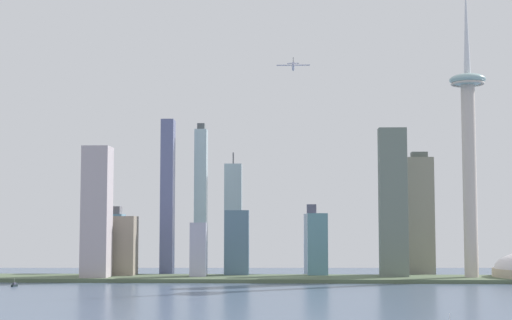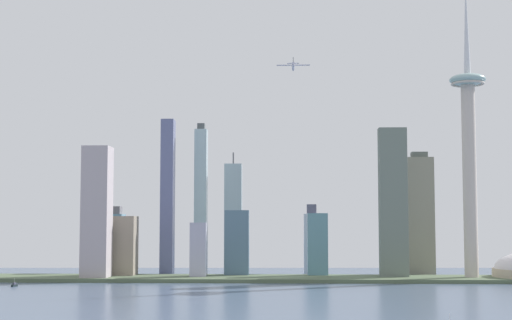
{
  "view_description": "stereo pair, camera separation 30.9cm",
  "coord_description": "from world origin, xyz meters",
  "px_view_note": "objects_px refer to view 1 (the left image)",
  "views": [
    {
      "loc": [
        82.88,
        -295.28,
        57.28
      ],
      "look_at": [
        54.27,
        455.77,
        118.06
      ],
      "focal_mm": 54.8,
      "sensor_mm": 36.0,
      "label": 1
    },
    {
      "loc": [
        83.18,
        -295.26,
        57.28
      ],
      "look_at": [
        54.27,
        455.77,
        118.06
      ],
      "focal_mm": 54.8,
      "sensor_mm": 36.0,
      "label": 2
    }
  ],
  "objects_px": {
    "skyscraper_3": "(201,201)",
    "skyscraper_2": "(312,242)",
    "skyscraper_7": "(168,197)",
    "airplane": "(293,66)",
    "skyscraper_11": "(97,213)",
    "skyscraper_12": "(393,204)",
    "skyscraper_8": "(318,246)",
    "skyscraper_10": "(233,219)",
    "skyscraper_6": "(237,244)",
    "skyscraper_9": "(116,243)",
    "boat_1": "(14,285)",
    "observation_tower": "(469,137)",
    "skyscraper_1": "(420,216)",
    "skyscraper_13": "(199,251)",
    "skyscraper_5": "(125,247)"
  },
  "relations": [
    {
      "from": "observation_tower",
      "to": "boat_1",
      "type": "relative_size",
      "value": 37.77
    },
    {
      "from": "skyscraper_2",
      "to": "skyscraper_7",
      "type": "distance_m",
      "value": 166.73
    },
    {
      "from": "skyscraper_1",
      "to": "skyscraper_9",
      "type": "height_order",
      "value": "skyscraper_1"
    },
    {
      "from": "skyscraper_3",
      "to": "boat_1",
      "type": "distance_m",
      "value": 234.52
    },
    {
      "from": "skyscraper_10",
      "to": "skyscraper_12",
      "type": "height_order",
      "value": "skyscraper_12"
    },
    {
      "from": "skyscraper_7",
      "to": "airplane",
      "type": "bearing_deg",
      "value": -20.5
    },
    {
      "from": "skyscraper_10",
      "to": "airplane",
      "type": "height_order",
      "value": "airplane"
    },
    {
      "from": "skyscraper_5",
      "to": "skyscraper_6",
      "type": "bearing_deg",
      "value": 3.42
    },
    {
      "from": "observation_tower",
      "to": "skyscraper_7",
      "type": "height_order",
      "value": "observation_tower"
    },
    {
      "from": "skyscraper_11",
      "to": "boat_1",
      "type": "bearing_deg",
      "value": -128.23
    },
    {
      "from": "skyscraper_7",
      "to": "skyscraper_6",
      "type": "bearing_deg",
      "value": -18.16
    },
    {
      "from": "skyscraper_8",
      "to": "skyscraper_12",
      "type": "bearing_deg",
      "value": -14.11
    },
    {
      "from": "skyscraper_9",
      "to": "boat_1",
      "type": "xyz_separation_m",
      "value": [
        -55.87,
        -166.4,
        -33.97
      ]
    },
    {
      "from": "skyscraper_5",
      "to": "skyscraper_8",
      "type": "xyz_separation_m",
      "value": [
        200.57,
        4.81,
        1.54
      ]
    },
    {
      "from": "skyscraper_2",
      "to": "skyscraper_10",
      "type": "distance_m",
      "value": 91.9
    },
    {
      "from": "skyscraper_6",
      "to": "skyscraper_8",
      "type": "distance_m",
      "value": 84.06
    },
    {
      "from": "skyscraper_8",
      "to": "skyscraper_11",
      "type": "distance_m",
      "value": 227.73
    },
    {
      "from": "skyscraper_1",
      "to": "skyscraper_8",
      "type": "xyz_separation_m",
      "value": [
        -111.05,
        -29.73,
        -31.15
      ]
    },
    {
      "from": "skyscraper_3",
      "to": "skyscraper_7",
      "type": "xyz_separation_m",
      "value": [
        -33.87,
        -21.31,
        2.99
      ]
    },
    {
      "from": "skyscraper_13",
      "to": "skyscraper_2",
      "type": "bearing_deg",
      "value": 33.3
    },
    {
      "from": "skyscraper_13",
      "to": "skyscraper_1",
      "type": "bearing_deg",
      "value": 12.27
    },
    {
      "from": "skyscraper_6",
      "to": "boat_1",
      "type": "relative_size",
      "value": 8.6
    },
    {
      "from": "skyscraper_3",
      "to": "skyscraper_10",
      "type": "height_order",
      "value": "skyscraper_3"
    },
    {
      "from": "skyscraper_10",
      "to": "observation_tower",
      "type": "bearing_deg",
      "value": -19.77
    },
    {
      "from": "skyscraper_8",
      "to": "airplane",
      "type": "xyz_separation_m",
      "value": [
        -24.79,
        -23.53,
        184.05
      ]
    },
    {
      "from": "skyscraper_5",
      "to": "boat_1",
      "type": "relative_size",
      "value": 7.84
    },
    {
      "from": "skyscraper_6",
      "to": "skyscraper_7",
      "type": "xyz_separation_m",
      "value": [
        -76.94,
        25.23,
        49.62
      ]
    },
    {
      "from": "skyscraper_3",
      "to": "skyscraper_10",
      "type": "distance_m",
      "value": 42.87
    },
    {
      "from": "skyscraper_3",
      "to": "skyscraper_5",
      "type": "relative_size",
      "value": 2.61
    },
    {
      "from": "skyscraper_2",
      "to": "skyscraper_3",
      "type": "height_order",
      "value": "skyscraper_3"
    },
    {
      "from": "skyscraper_6",
      "to": "skyscraper_9",
      "type": "bearing_deg",
      "value": 159.08
    },
    {
      "from": "skyscraper_10",
      "to": "boat_1",
      "type": "height_order",
      "value": "skyscraper_10"
    },
    {
      "from": "skyscraper_7",
      "to": "skyscraper_8",
      "type": "height_order",
      "value": "skyscraper_7"
    },
    {
      "from": "skyscraper_9",
      "to": "boat_1",
      "type": "height_order",
      "value": "skyscraper_9"
    },
    {
      "from": "skyscraper_2",
      "to": "skyscraper_10",
      "type": "xyz_separation_m",
      "value": [
        -87.8,
        7.13,
        26.19
      ]
    },
    {
      "from": "skyscraper_9",
      "to": "boat_1",
      "type": "distance_m",
      "value": 178.78
    },
    {
      "from": "skyscraper_8",
      "to": "boat_1",
      "type": "distance_m",
      "value": 301.62
    },
    {
      "from": "skyscraper_3",
      "to": "skyscraper_9",
      "type": "bearing_deg",
      "value": 176.15
    },
    {
      "from": "skyscraper_13",
      "to": "airplane",
      "type": "height_order",
      "value": "airplane"
    },
    {
      "from": "skyscraper_8",
      "to": "skyscraper_10",
      "type": "distance_m",
      "value": 115.2
    },
    {
      "from": "skyscraper_1",
      "to": "airplane",
      "type": "xyz_separation_m",
      "value": [
        -135.85,
        -53.26,
        152.9
      ]
    },
    {
      "from": "skyscraper_6",
      "to": "skyscraper_13",
      "type": "distance_m",
      "value": 44.33
    },
    {
      "from": "skyscraper_11",
      "to": "skyscraper_12",
      "type": "height_order",
      "value": "skyscraper_12"
    },
    {
      "from": "skyscraper_3",
      "to": "skyscraper_2",
      "type": "bearing_deg",
      "value": 3.46
    },
    {
      "from": "skyscraper_8",
      "to": "skyscraper_9",
      "type": "distance_m",
      "value": 229.33
    },
    {
      "from": "observation_tower",
      "to": "skyscraper_5",
      "type": "bearing_deg",
      "value": 176.81
    },
    {
      "from": "skyscraper_3",
      "to": "skyscraper_11",
      "type": "relative_size",
      "value": 1.26
    },
    {
      "from": "boat_1",
      "to": "skyscraper_11",
      "type": "bearing_deg",
      "value": 152.79
    },
    {
      "from": "skyscraper_10",
      "to": "skyscraper_13",
      "type": "bearing_deg",
      "value": -109.24
    },
    {
      "from": "skyscraper_12",
      "to": "airplane",
      "type": "bearing_deg",
      "value": -177.45
    }
  ]
}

